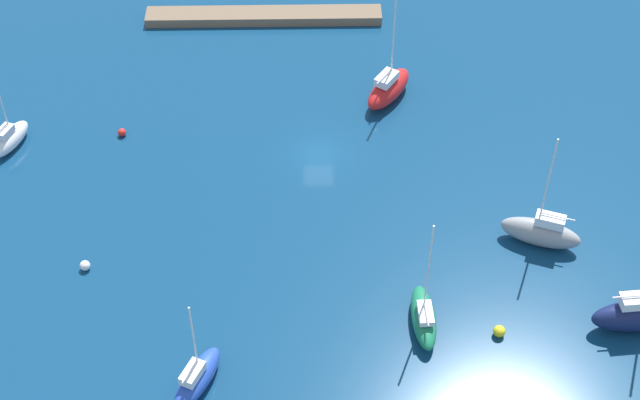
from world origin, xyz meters
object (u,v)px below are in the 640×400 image
(sailboat_gray_outer_mooring, at_px, (541,232))
(mooring_buoy_yellow, at_px, (499,331))
(sailboat_blue_off_beacon, at_px, (197,378))
(sailboat_white_far_south, at_px, (10,138))
(mooring_buoy_white, at_px, (85,266))
(pier_dock, at_px, (264,16))
(sailboat_green_far_north, at_px, (424,317))
(sailboat_red_by_breakwater, at_px, (388,88))
(mooring_buoy_red, at_px, (122,132))

(sailboat_gray_outer_mooring, relative_size, mooring_buoy_yellow, 12.03)
(sailboat_blue_off_beacon, bearing_deg, sailboat_white_far_south, 60.93)
(mooring_buoy_white, bearing_deg, sailboat_white_far_south, -58.81)
(pier_dock, bearing_deg, mooring_buoy_white, 69.31)
(sailboat_green_far_north, relative_size, mooring_buoy_yellow, 11.31)
(sailboat_red_by_breakwater, relative_size, sailboat_green_far_north, 1.13)
(pier_dock, xyz_separation_m, sailboat_blue_off_beacon, (3.21, 42.30, 0.47))
(mooring_buoy_red, height_order, mooring_buoy_yellow, mooring_buoy_yellow)
(mooring_buoy_red, xyz_separation_m, mooring_buoy_white, (0.66, 14.91, 0.04))
(sailboat_white_far_south, bearing_deg, mooring_buoy_red, -60.42)
(sailboat_gray_outer_mooring, bearing_deg, pier_dock, -34.53)
(mooring_buoy_red, height_order, mooring_buoy_white, mooring_buoy_white)
(sailboat_white_far_south, distance_m, mooring_buoy_yellow, 42.34)
(sailboat_green_far_north, distance_m, mooring_buoy_red, 30.95)
(sailboat_red_by_breakwater, distance_m, mooring_buoy_white, 30.33)
(mooring_buoy_red, relative_size, mooring_buoy_yellow, 0.82)
(sailboat_gray_outer_mooring, relative_size, mooring_buoy_red, 14.67)
(sailboat_blue_off_beacon, distance_m, mooring_buoy_white, 13.57)
(sailboat_red_by_breakwater, bearing_deg, sailboat_white_far_south, 134.38)
(sailboat_gray_outer_mooring, xyz_separation_m, mooring_buoy_yellow, (4.31, 8.47, -0.80))
(sailboat_white_far_south, relative_size, sailboat_green_far_north, 0.83)
(sailboat_red_by_breakwater, distance_m, mooring_buoy_yellow, 26.55)
(sailboat_gray_outer_mooring, distance_m, mooring_buoy_yellow, 9.53)
(sailboat_green_far_north, bearing_deg, sailboat_red_by_breakwater, -0.18)
(sailboat_white_far_south, distance_m, mooring_buoy_white, 15.99)
(pier_dock, distance_m, sailboat_gray_outer_mooring, 36.79)
(sailboat_green_far_north, distance_m, mooring_buoy_white, 24.53)
(pier_dock, height_order, sailboat_blue_off_beacon, sailboat_blue_off_beacon)
(sailboat_white_far_south, bearing_deg, sailboat_green_far_north, -99.18)
(pier_dock, bearing_deg, sailboat_gray_outer_mooring, 125.11)
(sailboat_white_far_south, distance_m, sailboat_gray_outer_mooring, 43.15)
(sailboat_white_far_south, relative_size, sailboat_red_by_breakwater, 0.74)
(mooring_buoy_white, bearing_deg, sailboat_red_by_breakwater, -140.12)
(pier_dock, height_order, mooring_buoy_red, pier_dock)
(mooring_buoy_yellow, bearing_deg, mooring_buoy_red, -37.09)
(sailboat_white_far_south, height_order, sailboat_blue_off_beacon, sailboat_white_far_south)
(sailboat_blue_off_beacon, bearing_deg, sailboat_red_by_breakwater, -0.61)
(sailboat_white_far_south, bearing_deg, mooring_buoy_yellow, -96.78)
(pier_dock, height_order, sailboat_red_by_breakwater, sailboat_red_by_breakwater)
(sailboat_red_by_breakwater, relative_size, mooring_buoy_yellow, 12.81)
(sailboat_blue_off_beacon, bearing_deg, sailboat_gray_outer_mooring, -38.15)
(mooring_buoy_yellow, bearing_deg, pier_dock, -66.40)
(sailboat_red_by_breakwater, distance_m, sailboat_green_far_north, 24.98)
(sailboat_green_far_north, xyz_separation_m, mooring_buoy_yellow, (-5.06, 0.95, -0.47))
(pier_dock, distance_m, sailboat_red_by_breakwater, 16.87)
(sailboat_blue_off_beacon, height_order, mooring_buoy_red, sailboat_blue_off_beacon)
(sailboat_green_far_north, relative_size, mooring_buoy_red, 13.78)
(pier_dock, xyz_separation_m, mooring_buoy_white, (12.11, 32.07, -0.06))
(sailboat_white_far_south, height_order, sailboat_red_by_breakwater, sailboat_red_by_breakwater)
(mooring_buoy_yellow, bearing_deg, sailboat_green_far_north, -10.67)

